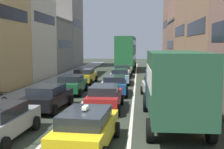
{
  "coord_description": "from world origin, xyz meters",
  "views": [
    {
      "loc": [
        2.04,
        -9.74,
        3.88
      ],
      "look_at": [
        0.0,
        12.0,
        1.6
      ],
      "focal_mm": 45.63,
      "sensor_mm": 36.0,
      "label": 1
    }
  ],
  "objects": [
    {
      "name": "sedan_right_lane_behind_truck",
      "position": [
        3.34,
        11.08,
        0.8
      ],
      "size": [
        2.27,
        4.4,
        1.49
      ],
      "rotation": [
        0.0,
        0.0,
        1.63
      ],
      "color": "beige",
      "rests_on": "ground"
    },
    {
      "name": "coupe_centre_lane_fourth",
      "position": [
        0.18,
        18.5,
        0.8
      ],
      "size": [
        2.24,
        4.39,
        1.49
      ],
      "rotation": [
        0.0,
        0.0,
        1.62
      ],
      "color": "#759EB7",
      "rests_on": "ground"
    },
    {
      "name": "lane_stripe_right",
      "position": [
        1.7,
        20.0,
        0.01
      ],
      "size": [
        0.16,
        60.0,
        0.01
      ],
      "primitive_type": "cube",
      "color": "silver",
      "rests_on": "ground"
    },
    {
      "name": "sedan_left_lane_fourth",
      "position": [
        -3.37,
        18.32,
        0.8
      ],
      "size": [
        2.15,
        4.34,
        1.49
      ],
      "rotation": [
        0.0,
        0.0,
        1.55
      ],
      "color": "#B29319",
      "rests_on": "ground"
    },
    {
      "name": "lane_stripe_left",
      "position": [
        -1.7,
        20.0,
        0.01
      ],
      "size": [
        0.16,
        60.0,
        0.01
      ],
      "primitive_type": "cube",
      "color": "silver",
      "rests_on": "ground"
    },
    {
      "name": "building_row_right",
      "position": [
        9.9,
        23.34,
        5.17
      ],
      "size": [
        7.2,
        43.9,
        13.62
      ],
      "rotation": [
        0.0,
        0.0,
        -1.57
      ],
      "color": "#936B5B",
      "rests_on": "ground"
    },
    {
      "name": "sedan_centre_lane_second",
      "position": [
        0.05,
        6.92,
        0.8
      ],
      "size": [
        2.07,
        4.31,
        1.49
      ],
      "rotation": [
        0.0,
        0.0,
        1.57
      ],
      "color": "#A51E1E",
      "rests_on": "ground"
    },
    {
      "name": "wagon_left_lane_second",
      "position": [
        -3.31,
        6.54,
        0.8
      ],
      "size": [
        2.26,
        4.4,
        1.49
      ],
      "rotation": [
        0.0,
        0.0,
        1.51
      ],
      "color": "black",
      "rests_on": "ground"
    },
    {
      "name": "building_row_left",
      "position": [
        -12.0,
        22.91,
        5.79
      ],
      "size": [
        7.2,
        43.9,
        14.02
      ],
      "rotation": [
        0.0,
        0.0,
        1.57
      ],
      "color": "gray",
      "rests_on": "ground"
    },
    {
      "name": "hatchback_centre_lane_third",
      "position": [
        0.19,
        12.25,
        0.8
      ],
      "size": [
        2.19,
        4.36,
        1.49
      ],
      "rotation": [
        0.0,
        0.0,
        1.61
      ],
      "color": "#194C8C",
      "rests_on": "ground"
    },
    {
      "name": "sedan_centre_lane_fifth",
      "position": [
        0.18,
        24.34,
        0.8
      ],
      "size": [
        2.22,
        4.38,
        1.49
      ],
      "rotation": [
        0.0,
        0.0,
        1.53
      ],
      "color": "silver",
      "rests_on": "ground"
    },
    {
      "name": "bus_mid_queue_primary",
      "position": [
        0.16,
        33.42,
        2.83
      ],
      "size": [
        3.02,
        10.56,
        5.06
      ],
      "rotation": [
        0.0,
        0.0,
        1.54
      ],
      "color": "#1E6033",
      "rests_on": "ground"
    },
    {
      "name": "sidewalk_left",
      "position": [
        -6.7,
        20.0,
        0.07
      ],
      "size": [
        2.6,
        64.0,
        0.14
      ],
      "primitive_type": "cube",
      "color": "gray",
      "rests_on": "ground"
    },
    {
      "name": "sedan_left_lane_front",
      "position": [
        -3.56,
        1.06,
        0.8
      ],
      "size": [
        2.14,
        4.34,
        1.49
      ],
      "rotation": [
        0.0,
        0.0,
        1.55
      ],
      "color": "gray",
      "rests_on": "ground"
    },
    {
      "name": "removalist_box_truck",
      "position": [
        3.7,
        3.79,
        1.97
      ],
      "size": [
        2.75,
        7.72,
        3.58
      ],
      "rotation": [
        0.0,
        0.0,
        1.58
      ],
      "color": "navy",
      "rests_on": "ground"
    },
    {
      "name": "taxi_centre_lane_front",
      "position": [
        0.12,
        0.46,
        0.8
      ],
      "size": [
        2.28,
        4.4,
        1.66
      ],
      "rotation": [
        0.0,
        0.0,
        1.51
      ],
      "color": "yellow",
      "rests_on": "ground"
    },
    {
      "name": "sedan_left_lane_third",
      "position": [
        -3.26,
        12.29,
        0.8
      ],
      "size": [
        2.1,
        4.32,
        1.49
      ],
      "rotation": [
        0.0,
        0.0,
        1.58
      ],
      "color": "#19592D",
      "rests_on": "ground"
    }
  ]
}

